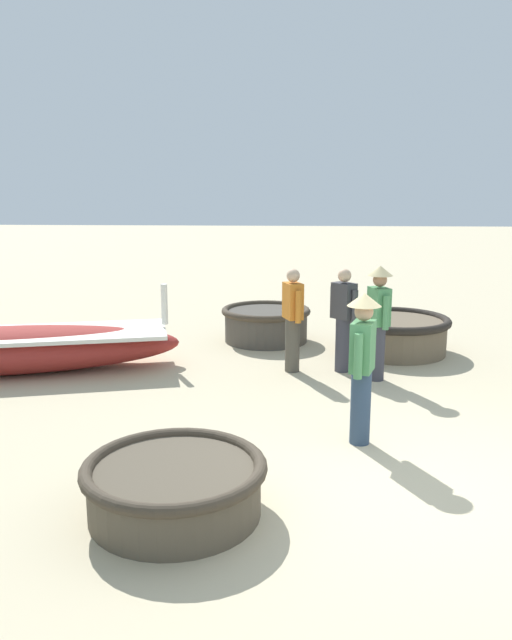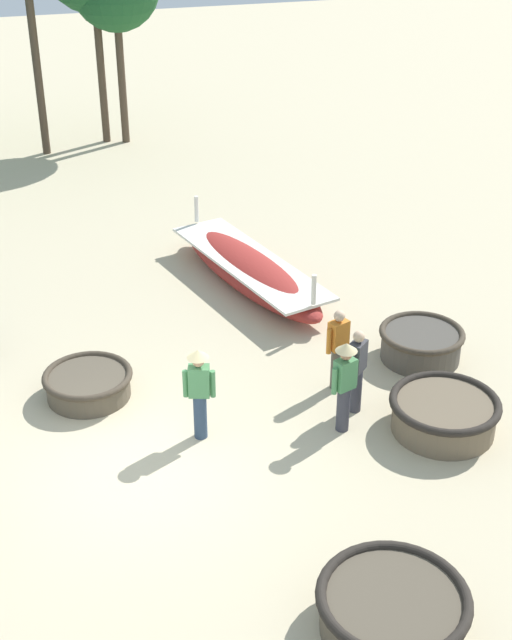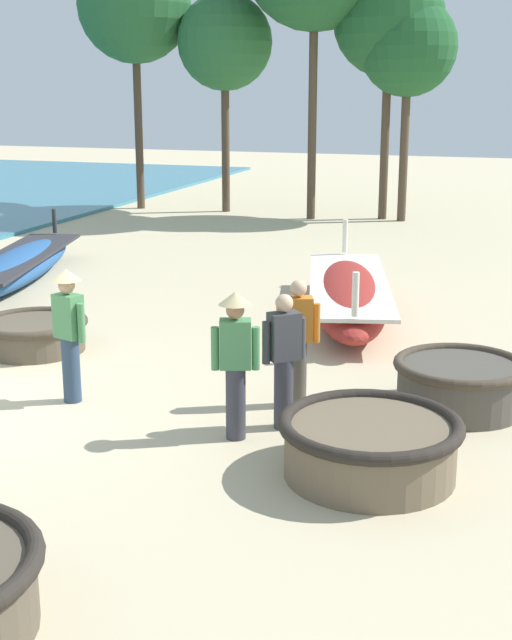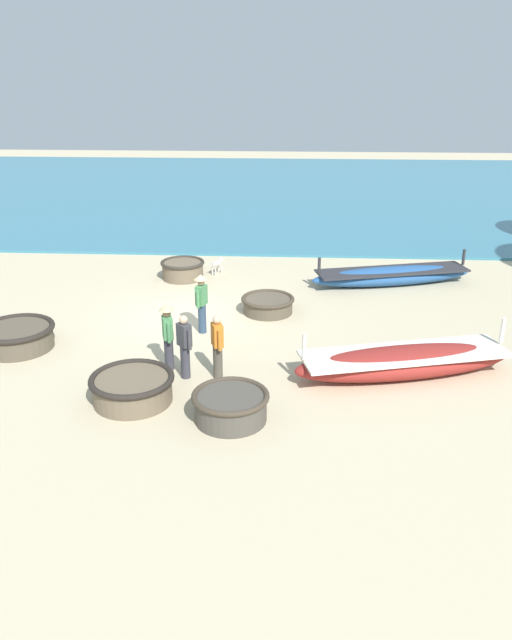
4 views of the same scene
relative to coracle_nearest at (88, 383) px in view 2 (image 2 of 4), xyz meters
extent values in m
plane|color=#C6B793|center=(0.58, -2.32, -0.27)|extent=(80.00, 80.00, 0.00)
cylinder|color=brown|center=(0.00, 0.00, -0.05)|extent=(1.47, 1.47, 0.43)
torus|color=#42382B|center=(0.00, 0.00, 0.16)|extent=(1.59, 1.59, 0.12)
cylinder|color=#4C473F|center=(6.19, -0.52, 0.01)|extent=(1.49, 1.49, 0.56)
torus|color=#42382B|center=(6.19, -0.52, 0.29)|extent=(1.61, 1.61, 0.12)
cylinder|color=brown|center=(2.94, -6.39, 0.01)|extent=(1.80, 1.80, 0.56)
torus|color=#28231E|center=(2.94, -6.39, 0.29)|extent=(1.95, 1.95, 0.14)
cylinder|color=brown|center=(5.53, -2.73, 0.01)|extent=(1.71, 1.71, 0.55)
torus|color=#28231E|center=(5.53, -2.73, 0.29)|extent=(1.85, 1.85, 0.14)
ellipsoid|color=maroon|center=(3.96, 3.37, 0.09)|extent=(2.53, 5.47, 0.70)
cube|color=silver|center=(3.96, 3.37, 0.31)|extent=(2.47, 5.07, 0.06)
cylinder|color=silver|center=(3.35, 5.74, 0.70)|extent=(0.10, 0.10, 0.63)
cylinder|color=silver|center=(4.57, 0.99, 0.70)|extent=(0.10, 0.10, 0.63)
cylinder|color=#4C473D|center=(4.30, -1.00, 0.14)|extent=(0.22, 0.22, 0.82)
cube|color=orange|center=(4.30, -1.00, 0.82)|extent=(0.40, 0.33, 0.54)
sphere|color=#DBB28E|center=(4.30, -1.00, 1.20)|extent=(0.20, 0.20, 0.20)
cylinder|color=orange|center=(4.50, -0.92, 0.77)|extent=(0.09, 0.09, 0.48)
cylinder|color=orange|center=(4.09, -1.08, 0.77)|extent=(0.09, 0.09, 0.48)
cylinder|color=#383842|center=(4.35, -1.76, 0.14)|extent=(0.22, 0.22, 0.82)
cube|color=#3D3D42|center=(4.35, -1.76, 0.82)|extent=(0.40, 0.39, 0.54)
sphere|color=#DBB28E|center=(4.35, -1.76, 1.20)|extent=(0.20, 0.20, 0.20)
cylinder|color=#3D3D42|center=(4.18, -1.91, 0.77)|extent=(0.09, 0.09, 0.48)
cylinder|color=#3D3D42|center=(4.51, -1.61, 0.77)|extent=(0.09, 0.09, 0.48)
cylinder|color=#383842|center=(3.93, -2.22, 0.14)|extent=(0.22, 0.22, 0.82)
cube|color=#4C8E56|center=(3.93, -2.22, 0.82)|extent=(0.39, 0.32, 0.54)
sphere|color=#A37556|center=(3.93, -2.22, 1.20)|extent=(0.20, 0.20, 0.20)
cylinder|color=#4C8E56|center=(3.73, -2.29, 0.77)|extent=(0.09, 0.09, 0.48)
cylinder|color=#4C8E56|center=(4.14, -2.15, 0.77)|extent=(0.09, 0.09, 0.48)
cone|color=#D1BC84|center=(3.93, -2.22, 1.33)|extent=(0.36, 0.36, 0.14)
cylinder|color=#2D425B|center=(1.62, -1.74, 0.14)|extent=(0.22, 0.22, 0.82)
cube|color=#4C8E56|center=(1.62, -1.74, 0.82)|extent=(0.39, 0.31, 0.54)
sphere|color=tan|center=(1.62, -1.74, 1.20)|extent=(0.20, 0.20, 0.20)
cylinder|color=#4C8E56|center=(1.41, -1.67, 0.77)|extent=(0.09, 0.09, 0.48)
cylinder|color=#4C8E56|center=(1.83, -1.81, 0.77)|extent=(0.09, 0.09, 0.48)
cone|color=#D1BC84|center=(1.62, -1.74, 1.33)|extent=(0.36, 0.36, 0.14)
cylinder|color=#4C3D2D|center=(0.51, 13.94, 2.61)|extent=(0.24, 0.24, 5.75)
cylinder|color=#4C3D2D|center=(2.47, 14.60, 1.93)|extent=(0.24, 0.24, 4.39)
cylinder|color=#4C3D2D|center=(3.06, 14.38, 1.64)|extent=(0.24, 0.24, 3.82)
camera|label=1|loc=(-4.85, -0.97, 2.49)|focal=35.00mm
camera|label=2|loc=(-0.97, -13.48, 8.59)|focal=50.00mm
camera|label=3|loc=(7.03, -10.92, 3.56)|focal=50.00mm
camera|label=4|loc=(17.37, 0.63, 6.49)|focal=35.00mm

